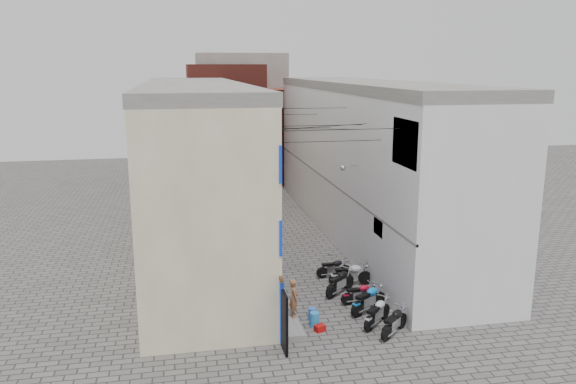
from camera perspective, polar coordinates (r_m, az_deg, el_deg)
ground at (r=21.60m, az=6.16°, el=-14.50°), size 90.00×90.00×0.00m
plinth at (r=33.00m, az=-3.97°, el=-4.50°), size 0.90×26.00×0.25m
building_left at (r=31.72m, az=-9.34°, el=2.79°), size 5.10×27.00×9.00m
building_right at (r=33.57m, az=7.96°, el=3.39°), size 5.94×26.00×9.00m
building_far_brick_left at (r=46.73m, az=-6.34°, el=6.62°), size 6.00×6.00×10.00m
building_far_brick_right at (r=49.47m, az=-0.70°, el=5.86°), size 5.00×6.00×8.00m
building_far_concrete at (r=52.82m, az=-4.74°, el=7.88°), size 8.00×5.00×11.00m
far_shopfront at (r=44.75m, az=-3.36°, el=1.49°), size 2.00×0.30×2.40m
overhead_wires at (r=26.75m, az=1.66°, el=6.83°), size 5.80×13.02×1.32m
motorcycle_a at (r=21.86m, az=10.77°, el=-12.71°), size 1.81×1.71×1.10m
motorcycle_b at (r=22.46m, az=9.07°, el=-11.88°), size 1.84×1.77×1.12m
motorcycle_c at (r=23.51m, az=8.20°, el=-10.60°), size 2.10×1.67×1.20m
motorcycle_d at (r=24.26m, az=7.34°, el=-10.09°), size 1.75×0.70×0.99m
motorcycle_e at (r=25.15m, az=5.32°, el=-8.99°), size 1.95×1.77×1.16m
motorcycle_f at (r=26.06m, az=6.38°, el=-8.21°), size 2.05×0.69×1.18m
motorcycle_g at (r=27.02m, az=4.66°, el=-7.61°), size 1.74×0.66×0.99m
person_a at (r=22.22m, az=0.60°, el=-10.71°), size 0.37×0.56×1.53m
person_b at (r=26.62m, az=-2.89°, el=-6.56°), size 0.82×0.94×1.66m
water_jug_near at (r=22.22m, az=2.71°, el=-12.80°), size 0.46×0.46×0.57m
water_jug_far at (r=22.72m, az=2.50°, el=-12.29°), size 0.33×0.33×0.50m
red_crate at (r=21.93m, az=3.26°, el=-13.65°), size 0.45×0.39×0.24m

